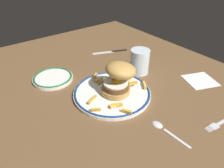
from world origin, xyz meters
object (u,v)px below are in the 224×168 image
Objects in this scene: water_glass at (139,63)px; fork at (222,122)px; knife at (113,51)px; napkin at (200,80)px; spoon at (161,127)px; dinner_plate at (112,93)px; burger at (119,77)px; side_plate at (53,78)px.

fork is (37.78, -0.69, -4.35)cm from water_glass.
knife reaches higher than napkin.
fork is at bearing 59.13° from spoon.
fork is (31.94, 18.22, -0.66)cm from dinner_plate.
knife reaches higher than fork.
burger is at bearing 48.93° from dinner_plate.
burger is at bearing -179.87° from spoon.
napkin is at bearing 68.61° from burger.
water_glass is 0.77× the size of spoon.
knife is at bearing -164.97° from napkin.
napkin is (36.59, 47.04, -0.63)cm from side_plate.
spoon is at bearing 0.13° from burger.
fork is 23.77cm from napkin.
burger reaches higher than knife.
fork is 1.28× the size of napkin.
spoon reaches higher than fork.
napkin is at bearing 52.12° from side_plate.
burger is 0.91× the size of fork.
fork is at bearing 29.90° from side_plate.
burger is at bearing -151.55° from fork.
dinner_plate is at bearing -112.60° from napkin.
burger is 0.76× the size of knife.
side_plate is 1.19× the size of spoon.
side_plate reaches higher than napkin.
water_glass is 0.71× the size of fork.
burger reaches higher than spoon.
water_glass is 25.41cm from napkin.
water_glass is 33.06cm from spoon.
burger is 37.58cm from knife.
napkin is at bearing 138.46° from fork.
water_glass reaches higher than fork.
water_glass is at bearing 62.56° from side_plate.
dinner_plate is at bearing 30.19° from side_plate.
napkin is (12.64, 32.25, -7.28)cm from burger.
spoon is at bearing -21.95° from knife.
burger is at bearing -111.39° from napkin.
spoon is at bearing -31.50° from water_glass.
dinner_plate is 2.47× the size of napkin.
dinner_plate is at bearing -150.30° from fork.
fork is at bearing -41.54° from napkin.
water_glass is 0.91× the size of napkin.
knife is at bearing 100.54° from side_plate.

